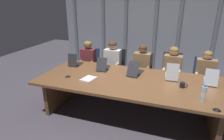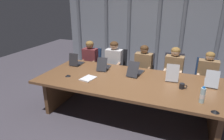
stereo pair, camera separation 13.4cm
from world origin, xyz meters
name	(u,v)px [view 1 (the left image)]	position (x,y,z in m)	size (l,w,h in m)	color
ground_plane	(129,113)	(0.00, 0.00, 0.00)	(11.65, 11.65, 0.00)	#47424C
conference_table	(130,87)	(0.00, 0.00, 0.58)	(3.50, 1.49, 0.73)	brown
curtain_backdrop	(153,28)	(0.00, 2.65, 1.35)	(5.82, 0.17, 2.71)	gray
laptop_left_end	(75,63)	(-1.41, 0.41, 0.79)	(0.23, 0.36, 0.30)	#2D2D33
laptop_left_mid	(103,66)	(-0.70, 0.39, 0.78)	(0.27, 0.47, 0.28)	#2D2D33
laptop_center	(136,71)	(0.03, 0.34, 0.79)	(0.28, 0.51, 0.30)	#2D2D33
laptop_right_mid	(172,75)	(0.73, 0.35, 0.79)	(0.26, 0.44, 0.33)	#BCBCC1
laptop_right_end	(210,80)	(1.42, 0.36, 0.79)	(0.25, 0.47, 0.29)	#A8ADB7
office_chair_left_end	(90,70)	(-1.41, 1.14, 0.35)	(0.60, 0.60, 0.92)	navy
office_chair_left_mid	(115,73)	(-0.67, 1.14, 0.36)	(0.60, 0.60, 0.96)	black
office_chair_center	(142,76)	(0.03, 1.14, 0.35)	(0.60, 0.60, 0.93)	#2D2D38
office_chair_right_mid	(170,79)	(0.71, 1.15, 0.37)	(0.60, 0.60, 0.99)	#2D2D38
office_chair_right_end	(202,84)	(1.39, 1.14, 0.36)	(0.60, 0.60, 0.94)	navy
person_left_end	(87,60)	(-1.39, 0.98, 0.67)	(0.38, 0.55, 1.16)	brown
person_left_mid	(112,62)	(-0.72, 0.99, 0.69)	(0.42, 0.55, 1.20)	silver
person_center	(141,66)	(0.02, 0.99, 0.67)	(0.41, 0.55, 1.17)	olive
person_right_mid	(172,69)	(0.71, 0.99, 0.68)	(0.42, 0.56, 1.18)	olive
person_right_end	(205,74)	(1.40, 0.98, 0.65)	(0.43, 0.56, 1.15)	olive
water_bottle_primary	(204,94)	(1.23, -0.42, 0.85)	(0.07, 0.07, 0.26)	silver
coffee_mug_near	(183,85)	(0.94, -0.03, 0.78)	(0.13, 0.09, 0.09)	black
conference_mic_left_side	(68,76)	(-1.19, -0.27, 0.75)	(0.11, 0.11, 0.04)	black
conference_mic_middle	(217,109)	(1.39, -0.64, 0.75)	(0.11, 0.11, 0.04)	black
spiral_notepad	(88,79)	(-0.76, -0.24, 0.74)	(0.27, 0.34, 0.03)	silver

